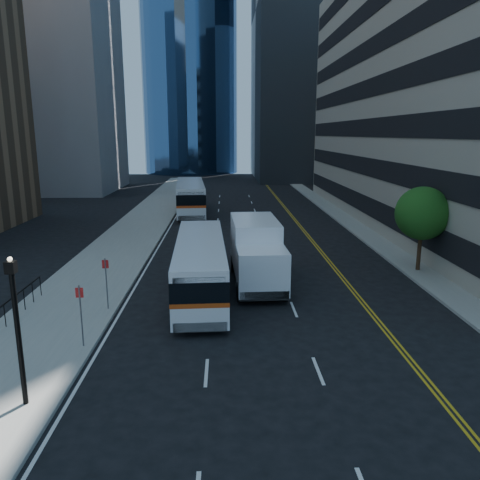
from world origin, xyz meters
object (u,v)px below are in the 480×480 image
Objects in this scene: box_truck at (257,252)px; lamp_post at (17,326)px; street_tree at (422,213)px; bus_front at (200,265)px; bus_rear at (190,196)px.

lamp_post is at bearing -125.63° from box_truck.
box_truck is at bearing -169.28° from street_tree.
bus_front is (4.90, 10.40, -1.14)m from lamp_post.
lamp_post is (-18.00, -14.00, -0.92)m from street_tree.
bus_rear is at bearing 100.26° from box_truck.
bus_rear is (-2.35, 25.92, 0.20)m from bus_front.
box_truck is (5.40, -24.22, 0.07)m from bus_rear.
box_truck is (3.05, 1.70, 0.27)m from bus_front.
bus_front is 0.88× the size of bus_rear.
bus_rear is at bearing 124.70° from street_tree.
bus_front is 1.53× the size of box_truck.
lamp_post is 14.50m from box_truck.
lamp_post is at bearing -98.73° from bus_rear.
lamp_post is 11.55m from bus_front.
bus_rear is at bearing 92.63° from bus_front.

